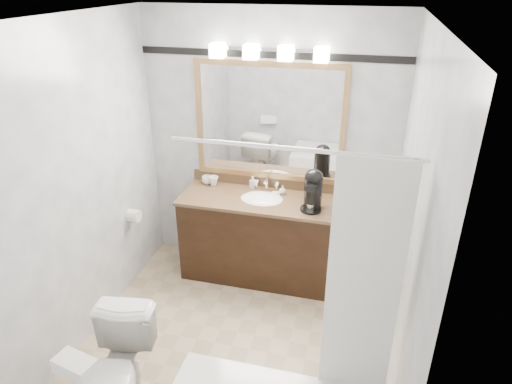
% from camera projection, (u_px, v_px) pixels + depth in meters
% --- Properties ---
extents(room, '(2.42, 2.62, 2.52)m').
position_uv_depth(room, '(228.00, 211.00, 3.16)').
color(room, tan).
rests_on(room, ground).
extents(vanity, '(1.53, 0.58, 0.97)m').
position_uv_depth(vanity, '(262.00, 236.00, 4.40)').
color(vanity, black).
rests_on(vanity, ground).
extents(mirror, '(1.40, 0.04, 1.10)m').
position_uv_depth(mirror, '(269.00, 122.00, 4.17)').
color(mirror, '#AF834F').
rests_on(mirror, room).
extents(vanity_light_bar, '(1.02, 0.14, 0.12)m').
position_uv_depth(vanity_light_bar, '(269.00, 52.00, 3.85)').
color(vanity_light_bar, silver).
rests_on(vanity_light_bar, room).
extents(accent_stripe, '(2.40, 0.01, 0.06)m').
position_uv_depth(accent_stripe, '(270.00, 55.00, 3.92)').
color(accent_stripe, black).
rests_on(accent_stripe, room).
extents(tp_roll, '(0.11, 0.12, 0.12)m').
position_uv_depth(tp_roll, '(134.00, 216.00, 4.24)').
color(tp_roll, white).
rests_on(tp_roll, room).
extents(toilet, '(0.52, 0.78, 0.74)m').
position_uv_depth(toilet, '(114.00, 379.00, 2.95)').
color(toilet, white).
rests_on(toilet, ground).
extents(tissue_box, '(0.25, 0.17, 0.09)m').
position_uv_depth(tissue_box, '(75.00, 366.00, 2.51)').
color(tissue_box, white).
rests_on(tissue_box, toilet).
extents(coffee_maker, '(0.19, 0.24, 0.37)m').
position_uv_depth(coffee_maker, '(313.00, 188.00, 3.98)').
color(coffee_maker, black).
rests_on(coffee_maker, vanity).
extents(cup_left, '(0.11, 0.11, 0.08)m').
position_uv_depth(cup_left, '(207.00, 180.00, 4.50)').
color(cup_left, white).
rests_on(cup_left, vanity).
extents(cup_right, '(0.11, 0.11, 0.09)m').
position_uv_depth(cup_right, '(213.00, 181.00, 4.47)').
color(cup_right, white).
rests_on(cup_right, vanity).
extents(soap_bottle_a, '(0.07, 0.07, 0.12)m').
position_uv_depth(soap_bottle_a, '(253.00, 182.00, 4.41)').
color(soap_bottle_a, white).
rests_on(soap_bottle_a, vanity).
extents(soap_bottle_b, '(0.06, 0.06, 0.08)m').
position_uv_depth(soap_bottle_b, '(283.00, 190.00, 4.30)').
color(soap_bottle_b, white).
rests_on(soap_bottle_b, vanity).
extents(soap_bar, '(0.08, 0.06, 0.02)m').
position_uv_depth(soap_bar, '(276.00, 193.00, 4.30)').
color(soap_bar, beige).
rests_on(soap_bar, vanity).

